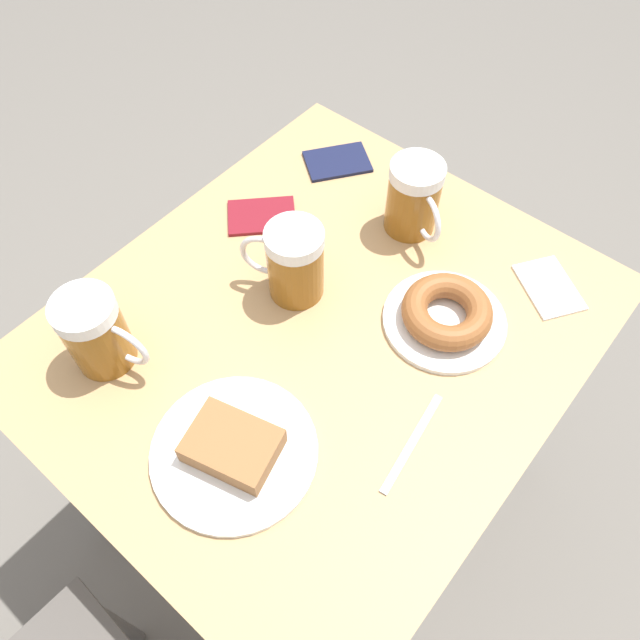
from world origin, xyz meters
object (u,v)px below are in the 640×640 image
object	(u,v)px
beer_mug_left	(294,262)
passport_near_edge	(262,216)
napkin_folded	(549,287)
plate_with_cake	(233,449)
fork	(412,443)
passport_far_edge	(337,162)
beer_mug_center	(97,333)
plate_with_donut	(446,314)
beer_mug_right	(414,198)

from	to	relation	value
beer_mug_left	passport_near_edge	xyz separation A→B (m)	(0.16, -0.09, -0.07)
beer_mug_left	passport_near_edge	bearing A→B (deg)	-28.60
napkin_folded	plate_with_cake	bearing A→B (deg)	70.14
fork	passport_near_edge	bearing A→B (deg)	-21.67
passport_near_edge	passport_far_edge	xyz separation A→B (m)	(-0.01, -0.21, 0.00)
beer_mug_center	napkin_folded	xyz separation A→B (m)	(-0.47, -0.58, -0.07)
fork	passport_far_edge	xyz separation A→B (m)	(0.47, -0.40, 0.00)
napkin_folded	plate_with_donut	bearing A→B (deg)	60.67
plate_with_cake	beer_mug_left	distance (m)	0.32
napkin_folded	fork	size ratio (longest dim) A/B	0.82
plate_with_cake	napkin_folded	distance (m)	0.60
passport_far_edge	passport_near_edge	bearing A→B (deg)	85.94
beer_mug_left	beer_mug_center	xyz separation A→B (m)	(0.14, 0.30, 0.00)
plate_with_donut	beer_mug_center	distance (m)	0.55
beer_mug_left	passport_near_edge	distance (m)	0.19
beer_mug_center	plate_with_cake	bearing A→B (deg)	-177.42
beer_mug_right	plate_with_donut	bearing A→B (deg)	140.42
beer_mug_left	beer_mug_center	size ratio (longest dim) A/B	1.00
plate_with_donut	beer_mug_left	size ratio (longest dim) A/B	1.44
beer_mug_left	fork	distance (m)	0.35
napkin_folded	beer_mug_left	bearing A→B (deg)	40.17
napkin_folded	passport_near_edge	world-z (taller)	passport_near_edge
beer_mug_left	beer_mug_right	bearing A→B (deg)	-105.06
passport_far_edge	napkin_folded	bearing A→B (deg)	178.68
plate_with_cake	beer_mug_center	bearing A→B (deg)	2.58
fork	plate_with_cake	bearing A→B (deg)	43.41
beer_mug_left	passport_near_edge	world-z (taller)	beer_mug_left
napkin_folded	passport_far_edge	xyz separation A→B (m)	(0.48, -0.01, 0.00)
plate_with_cake	fork	distance (m)	0.26
passport_far_edge	beer_mug_left	bearing A→B (deg)	116.19
napkin_folded	fork	xyz separation A→B (m)	(0.02, 0.39, -0.00)
fork	passport_near_edge	world-z (taller)	passport_near_edge
plate_with_cake	passport_far_edge	size ratio (longest dim) A/B	1.59
beer_mug_left	beer_mug_center	bearing A→B (deg)	65.07
passport_far_edge	beer_mug_center	bearing A→B (deg)	90.76
beer_mug_center	passport_near_edge	size ratio (longest dim) A/B	0.95
plate_with_donut	beer_mug_left	distance (m)	0.26
beer_mug_right	passport_near_edge	world-z (taller)	beer_mug_right
plate_with_cake	plate_with_donut	size ratio (longest dim) A/B	1.19
plate_with_donut	napkin_folded	world-z (taller)	plate_with_donut
beer_mug_center	passport_far_edge	world-z (taller)	beer_mug_center
plate_with_donut	beer_mug_right	distance (m)	0.23
plate_with_donut	passport_near_edge	size ratio (longest dim) A/B	1.35
beer_mug_left	beer_mug_right	world-z (taller)	same
beer_mug_center	plate_with_donut	bearing A→B (deg)	-132.93
napkin_folded	passport_near_edge	bearing A→B (deg)	21.63
plate_with_donut	beer_mug_center	size ratio (longest dim) A/B	1.43
passport_near_edge	passport_far_edge	bearing A→B (deg)	-94.06
plate_with_donut	passport_far_edge	xyz separation A→B (m)	(0.38, -0.19, -0.02)
beer_mug_right	passport_near_edge	xyz separation A→B (m)	(0.23, 0.16, -0.07)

